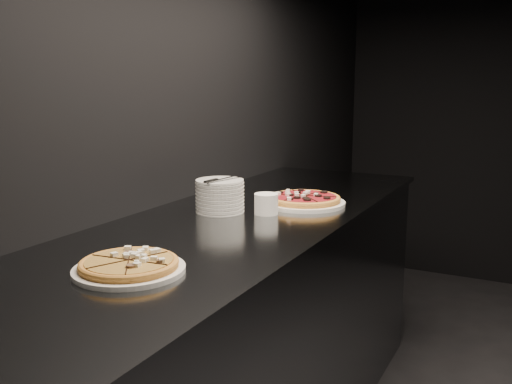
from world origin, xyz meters
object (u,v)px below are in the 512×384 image
at_px(counter, 235,340).
at_px(pizza_mushroom, 129,266).
at_px(pizza_tomato, 304,200).
at_px(cutlery, 219,180).
at_px(ramekin, 266,203).
at_px(plate_stack, 220,196).

bearing_deg(counter, pizza_mushroom, -86.27).
xyz_separation_m(pizza_tomato, cutlery, (-0.23, -0.27, 0.10)).
bearing_deg(pizza_tomato, counter, -110.42).
relative_size(pizza_tomato, ramekin, 4.03).
xyz_separation_m(pizza_mushroom, ramekin, (0.02, 0.74, 0.02)).
bearing_deg(cutlery, pizza_tomato, 55.40).
distance_m(pizza_tomato, plate_stack, 0.35).
distance_m(pizza_mushroom, cutlery, 0.71).
bearing_deg(ramekin, cutlery, -162.09).
xyz_separation_m(pizza_tomato, plate_stack, (-0.24, -0.25, 0.04)).
bearing_deg(pizza_mushroom, cutlery, 101.68).
distance_m(counter, plate_stack, 0.54).
height_order(cutlery, ramekin, cutlery).
height_order(pizza_mushroom, plate_stack, plate_stack).
distance_m(pizza_tomato, cutlery, 0.37).
bearing_deg(ramekin, plate_stack, -167.01).
height_order(plate_stack, ramekin, plate_stack).
bearing_deg(pizza_mushroom, pizza_tomato, 84.76).
relative_size(counter, plate_stack, 13.59).
xyz_separation_m(plate_stack, ramekin, (0.17, 0.04, -0.02)).
height_order(pizza_tomato, cutlery, cutlery).
bearing_deg(pizza_tomato, plate_stack, -133.23).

